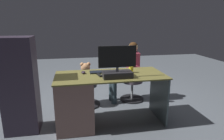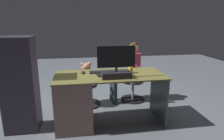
{
  "view_description": "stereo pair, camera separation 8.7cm",
  "coord_description": "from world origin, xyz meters",
  "px_view_note": "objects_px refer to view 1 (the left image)",
  "views": [
    {
      "loc": [
        0.5,
        3.1,
        1.51
      ],
      "look_at": [
        -0.09,
        0.08,
        0.73
      ],
      "focal_mm": 31.43,
      "sensor_mm": 36.0,
      "label": 1
    },
    {
      "loc": [
        0.41,
        3.12,
        1.51
      ],
      "look_at": [
        -0.09,
        0.08,
        0.73
      ],
      "focal_mm": 31.43,
      "sensor_mm": 36.0,
      "label": 2
    }
  ],
  "objects_px": {
    "monitor": "(117,68)",
    "keyboard": "(104,72)",
    "desk": "(81,100)",
    "person": "(128,68)",
    "computer_mouse": "(83,72)",
    "tv_remote": "(99,75)",
    "visitor_chair": "(132,87)",
    "cup": "(131,70)",
    "office_chair_teddy": "(86,93)",
    "teddy_bear": "(86,74)"
  },
  "relations": [
    {
      "from": "computer_mouse",
      "to": "visitor_chair",
      "type": "bearing_deg",
      "value": -145.7
    },
    {
      "from": "monitor",
      "to": "keyboard",
      "type": "relative_size",
      "value": 1.23
    },
    {
      "from": "office_chair_teddy",
      "to": "teddy_bear",
      "type": "bearing_deg",
      "value": -90.0
    },
    {
      "from": "visitor_chair",
      "to": "person",
      "type": "relative_size",
      "value": 0.41
    },
    {
      "from": "monitor",
      "to": "teddy_bear",
      "type": "xyz_separation_m",
      "value": [
        0.38,
        -0.87,
        -0.29
      ]
    },
    {
      "from": "desk",
      "to": "monitor",
      "type": "bearing_deg",
      "value": 162.33
    },
    {
      "from": "computer_mouse",
      "to": "visitor_chair",
      "type": "relative_size",
      "value": 0.21
    },
    {
      "from": "cup",
      "to": "tv_remote",
      "type": "bearing_deg",
      "value": 8.78
    },
    {
      "from": "cup",
      "to": "visitor_chair",
      "type": "relative_size",
      "value": 0.21
    },
    {
      "from": "tv_remote",
      "to": "office_chair_teddy",
      "type": "relative_size",
      "value": 0.3
    },
    {
      "from": "desk",
      "to": "computer_mouse",
      "type": "height_order",
      "value": "computer_mouse"
    },
    {
      "from": "monitor",
      "to": "keyboard",
      "type": "bearing_deg",
      "value": -64.73
    },
    {
      "from": "desk",
      "to": "office_chair_teddy",
      "type": "bearing_deg",
      "value": -99.37
    },
    {
      "from": "desk",
      "to": "computer_mouse",
      "type": "bearing_deg",
      "value": -112.05
    },
    {
      "from": "computer_mouse",
      "to": "tv_remote",
      "type": "distance_m",
      "value": 0.27
    },
    {
      "from": "cup",
      "to": "teddy_bear",
      "type": "xyz_separation_m",
      "value": [
        0.64,
        -0.66,
        -0.21
      ]
    },
    {
      "from": "monitor",
      "to": "computer_mouse",
      "type": "height_order",
      "value": "monitor"
    },
    {
      "from": "office_chair_teddy",
      "to": "person",
      "type": "height_order",
      "value": "person"
    },
    {
      "from": "office_chair_teddy",
      "to": "person",
      "type": "distance_m",
      "value": 0.91
    },
    {
      "from": "keyboard",
      "to": "visitor_chair",
      "type": "bearing_deg",
      "value": -135.26
    },
    {
      "from": "person",
      "to": "computer_mouse",
      "type": "bearing_deg",
      "value": 36.56
    },
    {
      "from": "desk",
      "to": "keyboard",
      "type": "relative_size",
      "value": 3.75
    },
    {
      "from": "computer_mouse",
      "to": "office_chair_teddy",
      "type": "height_order",
      "value": "computer_mouse"
    },
    {
      "from": "teddy_bear",
      "to": "desk",
      "type": "bearing_deg",
      "value": 80.81
    },
    {
      "from": "cup",
      "to": "person",
      "type": "bearing_deg",
      "value": -102.62
    },
    {
      "from": "keyboard",
      "to": "teddy_bear",
      "type": "height_order",
      "value": "teddy_bear"
    },
    {
      "from": "tv_remote",
      "to": "teddy_bear",
      "type": "height_order",
      "value": "teddy_bear"
    },
    {
      "from": "keyboard",
      "to": "person",
      "type": "xyz_separation_m",
      "value": [
        -0.56,
        -0.63,
        -0.11
      ]
    },
    {
      "from": "office_chair_teddy",
      "to": "keyboard",
      "type": "bearing_deg",
      "value": 113.74
    },
    {
      "from": "teddy_bear",
      "to": "tv_remote",
      "type": "bearing_deg",
      "value": 101.99
    },
    {
      "from": "cup",
      "to": "person",
      "type": "xyz_separation_m",
      "value": [
        -0.16,
        -0.72,
        -0.15
      ]
    },
    {
      "from": "keyboard",
      "to": "teddy_bear",
      "type": "relative_size",
      "value": 1.11
    },
    {
      "from": "tv_remote",
      "to": "visitor_chair",
      "type": "xyz_separation_m",
      "value": [
        -0.73,
        -0.81,
        -0.51
      ]
    },
    {
      "from": "tv_remote",
      "to": "desk",
      "type": "bearing_deg",
      "value": -15.81
    },
    {
      "from": "keyboard",
      "to": "visitor_chair",
      "type": "height_order",
      "value": "keyboard"
    },
    {
      "from": "cup",
      "to": "office_chair_teddy",
      "type": "distance_m",
      "value": 1.07
    },
    {
      "from": "keyboard",
      "to": "computer_mouse",
      "type": "xyz_separation_m",
      "value": [
        0.31,
        0.01,
        0.01
      ]
    },
    {
      "from": "keyboard",
      "to": "cup",
      "type": "xyz_separation_m",
      "value": [
        -0.4,
        0.09,
        0.04
      ]
    },
    {
      "from": "desk",
      "to": "cup",
      "type": "xyz_separation_m",
      "value": [
        -0.76,
        -0.05,
        0.4
      ]
    },
    {
      "from": "monitor",
      "to": "keyboard",
      "type": "height_order",
      "value": "monitor"
    },
    {
      "from": "tv_remote",
      "to": "visitor_chair",
      "type": "relative_size",
      "value": 0.33
    },
    {
      "from": "teddy_bear",
      "to": "visitor_chair",
      "type": "relative_size",
      "value": 0.82
    },
    {
      "from": "monitor",
      "to": "person",
      "type": "relative_size",
      "value": 0.46
    },
    {
      "from": "keyboard",
      "to": "teddy_bear",
      "type": "bearing_deg",
      "value": -66.76
    },
    {
      "from": "tv_remote",
      "to": "computer_mouse",
      "type": "bearing_deg",
      "value": -46.08
    },
    {
      "from": "teddy_bear",
      "to": "person",
      "type": "distance_m",
      "value": 0.81
    },
    {
      "from": "keyboard",
      "to": "person",
      "type": "height_order",
      "value": "person"
    },
    {
      "from": "keyboard",
      "to": "office_chair_teddy",
      "type": "height_order",
      "value": "keyboard"
    },
    {
      "from": "computer_mouse",
      "to": "visitor_chair",
      "type": "distance_m",
      "value": 1.26
    },
    {
      "from": "monitor",
      "to": "cup",
      "type": "height_order",
      "value": "monitor"
    }
  ]
}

